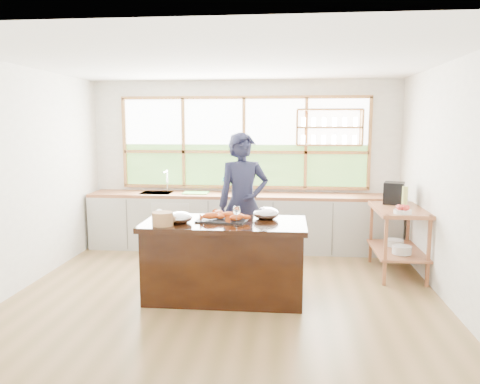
# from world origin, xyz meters

# --- Properties ---
(ground_plane) EXTENTS (5.00, 5.00, 0.00)m
(ground_plane) POSITION_xyz_m (0.00, 0.00, 0.00)
(ground_plane) COLOR olive
(room_shell) EXTENTS (5.02, 4.52, 2.71)m
(room_shell) POSITION_xyz_m (0.02, 0.51, 1.75)
(room_shell) COLOR white
(room_shell) RESTS_ON ground_plane
(back_counter) EXTENTS (4.90, 0.63, 0.90)m
(back_counter) POSITION_xyz_m (-0.02, 1.94, 0.45)
(back_counter) COLOR #A6A39D
(back_counter) RESTS_ON ground_plane
(right_shelf_unit) EXTENTS (0.62, 1.10, 0.90)m
(right_shelf_unit) POSITION_xyz_m (2.19, 0.89, 0.60)
(right_shelf_unit) COLOR brown
(right_shelf_unit) RESTS_ON ground_plane
(island) EXTENTS (1.85, 0.90, 0.90)m
(island) POSITION_xyz_m (0.00, -0.20, 0.45)
(island) COLOR black
(island) RESTS_ON ground_plane
(cook) EXTENTS (0.80, 0.64, 1.89)m
(cook) POSITION_xyz_m (0.13, 0.72, 0.95)
(cook) COLOR #1A1C33
(cook) RESTS_ON ground_plane
(potted_plant) EXTENTS (0.18, 0.15, 0.29)m
(potted_plant) POSITION_xyz_m (-0.27, 2.00, 1.04)
(potted_plant) COLOR slate
(potted_plant) RESTS_ON back_counter
(cutting_board) EXTENTS (0.40, 0.30, 0.01)m
(cutting_board) POSITION_xyz_m (-0.75, 1.94, 0.91)
(cutting_board) COLOR #55B741
(cutting_board) RESTS_ON back_counter
(espresso_machine) EXTENTS (0.34, 0.35, 0.30)m
(espresso_machine) POSITION_xyz_m (2.19, 1.23, 1.05)
(espresso_machine) COLOR black
(espresso_machine) RESTS_ON right_shelf_unit
(wine_bottle) EXTENTS (0.08, 0.08, 0.30)m
(wine_bottle) POSITION_xyz_m (2.24, 0.83, 1.05)
(wine_bottle) COLOR #B2C15E
(wine_bottle) RESTS_ON right_shelf_unit
(fruit_bowl) EXTENTS (0.22, 0.22, 0.11)m
(fruit_bowl) POSITION_xyz_m (2.14, 0.50, 0.95)
(fruit_bowl) COLOR silver
(fruit_bowl) RESTS_ON right_shelf_unit
(slate_board) EXTENTS (0.59, 0.45, 0.02)m
(slate_board) POSITION_xyz_m (-0.04, -0.14, 0.91)
(slate_board) COLOR black
(slate_board) RESTS_ON island
(lobster_pile) EXTENTS (0.52, 0.44, 0.08)m
(lobster_pile) POSITION_xyz_m (-0.01, -0.14, 0.96)
(lobster_pile) COLOR #C7450B
(lobster_pile) RESTS_ON slate_board
(mixing_bowl_left) EXTENTS (0.28, 0.28, 0.13)m
(mixing_bowl_left) POSITION_xyz_m (-0.49, -0.31, 0.96)
(mixing_bowl_left) COLOR silver
(mixing_bowl_left) RESTS_ON island
(mixing_bowl_right) EXTENTS (0.30, 0.30, 0.15)m
(mixing_bowl_right) POSITION_xyz_m (0.46, 0.01, 0.96)
(mixing_bowl_right) COLOR silver
(mixing_bowl_right) RESTS_ON island
(wine_glass) EXTENTS (0.08, 0.08, 0.22)m
(wine_glass) POSITION_xyz_m (0.16, -0.41, 1.06)
(wine_glass) COLOR white
(wine_glass) RESTS_ON island
(wicker_basket) EXTENTS (0.23, 0.23, 0.15)m
(wicker_basket) POSITION_xyz_m (-0.65, -0.47, 0.97)
(wicker_basket) COLOR #A97746
(wicker_basket) RESTS_ON island
(parchment_roll) EXTENTS (0.11, 0.31, 0.08)m
(parchment_roll) POSITION_xyz_m (-0.83, -0.06, 0.94)
(parchment_roll) COLOR silver
(parchment_roll) RESTS_ON island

